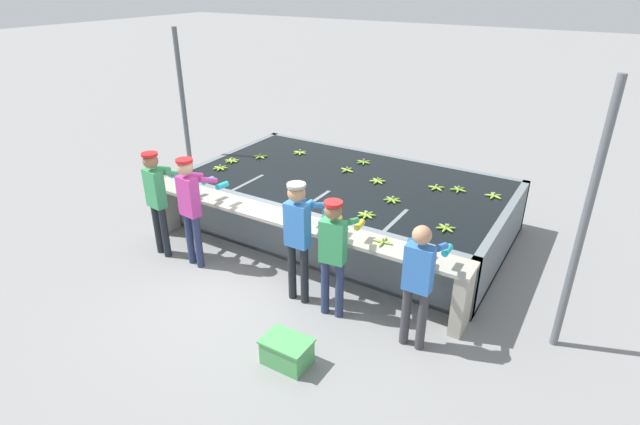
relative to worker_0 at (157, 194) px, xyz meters
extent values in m
plane|color=gray|center=(2.00, 0.36, -1.03)|extent=(80.00, 80.00, 0.00)
cube|color=slate|center=(2.00, 2.33, -1.00)|extent=(5.33, 3.04, 0.06)
cube|color=slate|center=(2.00, 0.87, -0.58)|extent=(5.33, 0.12, 0.90)
cube|color=slate|center=(2.00, 3.79, -0.58)|extent=(5.33, 0.12, 0.90)
cube|color=slate|center=(-0.61, 2.33, -0.58)|extent=(0.12, 3.04, 0.90)
cube|color=slate|center=(4.61, 2.33, -0.58)|extent=(0.12, 3.04, 0.90)
cube|color=black|center=(2.00, 2.33, -0.55)|extent=(5.09, 2.80, 0.83)
cube|color=slate|center=(0.67, 1.33, -0.58)|extent=(0.06, 0.80, 0.90)
cube|color=slate|center=(2.00, 1.33, -0.58)|extent=(0.06, 0.80, 0.90)
cube|color=slate|center=(3.33, 1.33, -0.58)|extent=(0.06, 0.80, 0.90)
cube|color=#A8A393|center=(2.00, 0.58, -0.16)|extent=(5.33, 0.45, 0.05)
cube|color=#A8A393|center=(-0.57, 0.58, -0.60)|extent=(0.16, 0.41, 0.85)
cube|color=#A8A393|center=(4.57, 0.58, -0.60)|extent=(0.16, 0.41, 0.85)
cylinder|color=#1E2328|center=(-0.10, -0.02, -0.61)|extent=(0.11, 0.11, 0.83)
cylinder|color=#1E2328|center=(0.09, -0.05, -0.61)|extent=(0.11, 0.11, 0.83)
cube|color=#38995B|center=(-0.01, -0.03, 0.10)|extent=(0.34, 0.22, 0.59)
sphere|color=#896042|center=(-0.01, -0.03, 0.54)|extent=(0.23, 0.23, 0.23)
cylinder|color=red|center=(-0.01, -0.03, 0.64)|extent=(0.24, 0.24, 0.04)
cylinder|color=#38995B|center=(-0.12, 0.24, 0.31)|extent=(0.13, 0.32, 0.18)
cylinder|color=teal|center=(-0.08, 0.49, 0.14)|extent=(0.11, 0.21, 0.08)
cylinder|color=#38995B|center=(0.19, 0.19, 0.31)|extent=(0.13, 0.32, 0.18)
cylinder|color=teal|center=(0.23, 0.44, 0.14)|extent=(0.11, 0.21, 0.08)
cylinder|color=navy|center=(0.56, 0.02, -0.61)|extent=(0.11, 0.11, 0.84)
cylinder|color=navy|center=(0.76, -0.01, -0.61)|extent=(0.11, 0.11, 0.84)
cube|color=#BC388E|center=(0.66, 0.00, 0.11)|extent=(0.34, 0.21, 0.60)
sphere|color=tan|center=(0.66, 0.00, 0.55)|extent=(0.23, 0.23, 0.23)
cylinder|color=red|center=(0.66, 0.00, 0.66)|extent=(0.24, 0.24, 0.04)
cylinder|color=#BC388E|center=(0.53, 0.27, 0.33)|extent=(0.12, 0.32, 0.18)
cylinder|color=#1EA3AD|center=(0.56, 0.52, 0.16)|extent=(0.11, 0.21, 0.08)
cylinder|color=#BC388E|center=(0.85, 0.23, 0.33)|extent=(0.12, 0.32, 0.18)
cylinder|color=#1EA3AD|center=(0.88, 0.48, 0.16)|extent=(0.11, 0.21, 0.08)
cylinder|color=#1E2328|center=(2.41, 0.07, -0.61)|extent=(0.11, 0.11, 0.85)
cylinder|color=#1E2328|center=(2.61, 0.07, -0.61)|extent=(0.11, 0.11, 0.85)
cube|color=blue|center=(2.51, 0.07, 0.12)|extent=(0.32, 0.17, 0.60)
sphere|color=tan|center=(2.51, 0.07, 0.56)|extent=(0.23, 0.23, 0.23)
cylinder|color=#9E9E99|center=(2.51, 0.07, 0.66)|extent=(0.24, 0.24, 0.04)
cylinder|color=blue|center=(2.35, 0.32, 0.33)|extent=(0.08, 0.31, 0.18)
cylinder|color=teal|center=(2.35, 0.57, 0.17)|extent=(0.08, 0.20, 0.08)
cylinder|color=blue|center=(2.67, 0.32, 0.33)|extent=(0.08, 0.31, 0.18)
cylinder|color=teal|center=(2.67, 0.57, 0.17)|extent=(0.08, 0.20, 0.08)
cylinder|color=navy|center=(2.96, 0.01, -0.63)|extent=(0.11, 0.11, 0.80)
cylinder|color=navy|center=(3.15, 0.04, -0.63)|extent=(0.11, 0.11, 0.80)
cube|color=#38995B|center=(3.06, 0.03, 0.05)|extent=(0.34, 0.21, 0.57)
sphere|color=#896042|center=(3.06, 0.03, 0.47)|extent=(0.22, 0.22, 0.22)
cylinder|color=red|center=(3.06, 0.03, 0.57)|extent=(0.23, 0.23, 0.04)
cylinder|color=#38995B|center=(2.87, 0.26, 0.25)|extent=(0.12, 0.32, 0.18)
cylinder|color=gold|center=(2.84, 0.50, 0.08)|extent=(0.11, 0.21, 0.08)
cylinder|color=#38995B|center=(3.18, 0.29, 0.25)|extent=(0.12, 0.32, 0.18)
cylinder|color=gold|center=(3.15, 0.54, 0.08)|extent=(0.11, 0.21, 0.08)
cylinder|color=#38383D|center=(4.08, 0.00, -0.63)|extent=(0.11, 0.11, 0.80)
cylinder|color=#38383D|center=(4.28, 0.00, -0.63)|extent=(0.11, 0.11, 0.80)
cube|color=blue|center=(4.18, 0.00, 0.05)|extent=(0.32, 0.17, 0.57)
sphere|color=tan|center=(4.18, 0.00, 0.47)|extent=(0.22, 0.22, 0.22)
cylinder|color=blue|center=(4.01, 0.25, 0.25)|extent=(0.08, 0.31, 0.18)
cylinder|color=#1EA3AD|center=(4.01, 0.50, 0.08)|extent=(0.09, 0.20, 0.08)
cylinder|color=blue|center=(4.33, 0.25, 0.25)|extent=(0.08, 0.31, 0.18)
cylinder|color=#1EA3AD|center=(4.33, 0.50, 0.08)|extent=(0.09, 0.20, 0.08)
ellipsoid|color=#75A333|center=(3.81, 2.82, -0.12)|extent=(0.17, 0.06, 0.04)
ellipsoid|color=#75A333|center=(3.78, 2.88, -0.12)|extent=(0.11, 0.17, 0.04)
ellipsoid|color=#75A333|center=(3.72, 2.87, -0.12)|extent=(0.15, 0.15, 0.04)
ellipsoid|color=#75A333|center=(3.71, 2.80, -0.12)|extent=(0.17, 0.11, 0.04)
ellipsoid|color=#75A333|center=(3.76, 2.77, -0.12)|extent=(0.06, 0.17, 0.04)
cylinder|color=tan|center=(3.75, 2.83, -0.08)|extent=(0.03, 0.03, 0.04)
ellipsoid|color=#7FAD33|center=(2.93, 1.17, -0.12)|extent=(0.06, 0.17, 0.04)
ellipsoid|color=#7FAD33|center=(2.96, 1.20, -0.12)|extent=(0.17, 0.11, 0.04)
ellipsoid|color=#7FAD33|center=(2.97, 1.25, -0.12)|extent=(0.17, 0.10, 0.04)
ellipsoid|color=#7FAD33|center=(2.93, 1.28, -0.12)|extent=(0.08, 0.17, 0.04)
ellipsoid|color=#7FAD33|center=(2.88, 1.27, -0.12)|extent=(0.13, 0.16, 0.04)
ellipsoid|color=#7FAD33|center=(2.86, 1.23, -0.12)|extent=(0.17, 0.05, 0.04)
ellipsoid|color=#7FAD33|center=(2.88, 1.19, -0.12)|extent=(0.14, 0.15, 0.04)
cylinder|color=tan|center=(2.92, 1.23, -0.08)|extent=(0.03, 0.03, 0.04)
ellipsoid|color=#8CB738|center=(3.41, 2.77, -0.12)|extent=(0.09, 0.17, 0.04)
ellipsoid|color=#8CB738|center=(3.37, 2.71, -0.12)|extent=(0.17, 0.05, 0.04)
ellipsoid|color=#8CB738|center=(3.41, 2.66, -0.12)|extent=(0.08, 0.17, 0.04)
ellipsoid|color=#8CB738|center=(3.47, 2.69, -0.12)|extent=(0.16, 0.12, 0.04)
ellipsoid|color=#8CB738|center=(3.47, 2.75, -0.12)|extent=(0.15, 0.14, 0.04)
cylinder|color=tan|center=(3.43, 2.72, -0.08)|extent=(0.03, 0.03, 0.04)
ellipsoid|color=#9EC642|center=(0.52, 3.02, -0.12)|extent=(0.17, 0.04, 0.04)
ellipsoid|color=#9EC642|center=(0.55, 2.97, -0.12)|extent=(0.11, 0.17, 0.04)
ellipsoid|color=#9EC642|center=(0.61, 2.97, -0.12)|extent=(0.12, 0.16, 0.04)
ellipsoid|color=#9EC642|center=(0.63, 3.02, -0.12)|extent=(0.17, 0.04, 0.04)
ellipsoid|color=#9EC642|center=(0.60, 3.07, -0.12)|extent=(0.11, 0.17, 0.04)
ellipsoid|color=#9EC642|center=(0.55, 3.06, -0.12)|extent=(0.12, 0.16, 0.04)
cylinder|color=tan|center=(0.58, 3.02, -0.08)|extent=(0.03, 0.03, 0.04)
ellipsoid|color=#9EC642|center=(0.07, 2.37, -0.12)|extent=(0.04, 0.17, 0.04)
ellipsoid|color=#9EC642|center=(0.12, 2.41, -0.12)|extent=(0.17, 0.09, 0.04)
ellipsoid|color=#9EC642|center=(0.10, 2.47, -0.12)|extent=(0.13, 0.16, 0.04)
ellipsoid|color=#9EC642|center=(0.03, 2.47, -0.12)|extent=(0.13, 0.16, 0.04)
ellipsoid|color=#9EC642|center=(0.01, 2.41, -0.12)|extent=(0.17, 0.09, 0.04)
cylinder|color=tan|center=(0.07, 2.43, -0.08)|extent=(0.03, 0.03, 0.04)
ellipsoid|color=#93BC3D|center=(1.87, 2.65, -0.12)|extent=(0.17, 0.07, 0.04)
ellipsoid|color=#93BC3D|center=(1.82, 2.71, -0.12)|extent=(0.07, 0.17, 0.04)
ellipsoid|color=#93BC3D|center=(1.76, 2.67, -0.12)|extent=(0.17, 0.07, 0.04)
ellipsoid|color=#93BC3D|center=(1.80, 2.61, -0.12)|extent=(0.07, 0.17, 0.04)
cylinder|color=tan|center=(1.81, 2.66, -0.08)|extent=(0.03, 0.03, 0.04)
ellipsoid|color=#8CB738|center=(-0.19, 1.53, -0.12)|extent=(0.12, 0.16, 0.04)
ellipsoid|color=#8CB738|center=(-0.15, 1.52, -0.12)|extent=(0.09, 0.17, 0.04)
ellipsoid|color=#8CB738|center=(-0.11, 1.55, -0.12)|extent=(0.17, 0.09, 0.04)
ellipsoid|color=#8CB738|center=(-0.12, 1.60, -0.12)|extent=(0.16, 0.12, 0.04)
ellipsoid|color=#8CB738|center=(-0.16, 1.63, -0.12)|extent=(0.06, 0.17, 0.04)
ellipsoid|color=#8CB738|center=(-0.20, 1.61, -0.12)|extent=(0.14, 0.15, 0.04)
ellipsoid|color=#8CB738|center=(-0.22, 1.57, -0.12)|extent=(0.17, 0.05, 0.04)
cylinder|color=tan|center=(-0.16, 1.57, -0.08)|extent=(0.03, 0.03, 0.04)
ellipsoid|color=#93BC3D|center=(-0.25, 1.92, -0.12)|extent=(0.08, 0.17, 0.04)
ellipsoid|color=#93BC3D|center=(-0.21, 1.93, -0.12)|extent=(0.13, 0.16, 0.04)
ellipsoid|color=#93BC3D|center=(-0.18, 1.97, -0.12)|extent=(0.17, 0.05, 0.04)
ellipsoid|color=#93BC3D|center=(-0.20, 2.01, -0.12)|extent=(0.14, 0.15, 0.04)
ellipsoid|color=#93BC3D|center=(-0.25, 2.03, -0.12)|extent=(0.06, 0.17, 0.04)
ellipsoid|color=#93BC3D|center=(-0.29, 2.00, -0.12)|extent=(0.17, 0.11, 0.04)
ellipsoid|color=#93BC3D|center=(-0.29, 1.95, -0.12)|extent=(0.17, 0.10, 0.04)
cylinder|color=tan|center=(-0.24, 1.97, -0.08)|extent=(0.03, 0.03, 0.04)
ellipsoid|color=#7FAD33|center=(3.98, 1.46, -0.12)|extent=(0.16, 0.12, 0.04)
ellipsoid|color=#7FAD33|center=(3.98, 1.40, -0.12)|extent=(0.17, 0.12, 0.04)
ellipsoid|color=#7FAD33|center=(4.02, 1.37, -0.12)|extent=(0.04, 0.17, 0.04)
ellipsoid|color=#7FAD33|center=(4.07, 1.40, -0.12)|extent=(0.16, 0.12, 0.04)
ellipsoid|color=#7FAD33|center=(4.07, 1.45, -0.12)|extent=(0.17, 0.12, 0.04)
ellipsoid|color=#7FAD33|center=(4.02, 1.48, -0.12)|extent=(0.04, 0.17, 0.04)
cylinder|color=tan|center=(4.02, 1.43, -0.08)|extent=(0.03, 0.03, 0.04)
ellipsoid|color=#75A333|center=(1.82, 3.19, -0.12)|extent=(0.17, 0.05, 0.04)
ellipsoid|color=#75A333|center=(1.84, 3.14, -0.12)|extent=(0.13, 0.16, 0.04)
ellipsoid|color=#75A333|center=(1.89, 3.13, -0.12)|extent=(0.11, 0.17, 0.04)
ellipsoid|color=#75A333|center=(1.93, 3.18, -0.12)|extent=(0.17, 0.05, 0.04)
ellipsoid|color=#75A333|center=(1.90, 3.23, -0.12)|extent=(0.13, 0.16, 0.04)
ellipsoid|color=#75A333|center=(1.85, 3.23, -0.12)|extent=(0.11, 0.17, 0.04)
cylinder|color=tan|center=(1.87, 3.18, -0.08)|extent=(0.03, 0.03, 0.04)
ellipsoid|color=#75A333|center=(3.00, 1.96, -0.12)|extent=(0.08, 0.17, 0.04)
ellipsoid|color=#75A333|center=(2.97, 1.93, -0.12)|extent=(0.17, 0.10, 0.04)
ellipsoid|color=#75A333|center=(2.97, 1.88, -0.12)|extent=(0.17, 0.11, 0.04)
ellipsoid|color=#75A333|center=(3.01, 1.85, -0.12)|extent=(0.07, 0.17, 0.04)
ellipsoid|color=#75A333|center=(3.05, 1.86, -0.12)|extent=(0.14, 0.15, 0.04)
ellipsoid|color=#75A333|center=(3.07, 1.91, -0.12)|extent=(0.17, 0.04, 0.04)
ellipsoid|color=#75A333|center=(3.05, 1.95, -0.12)|extent=(0.13, 0.16, 0.04)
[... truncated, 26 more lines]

